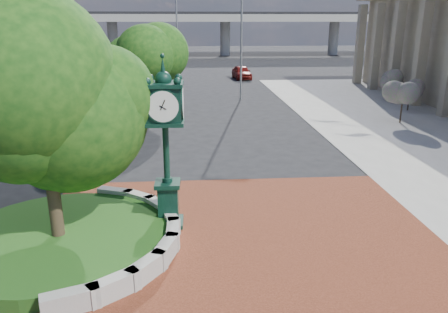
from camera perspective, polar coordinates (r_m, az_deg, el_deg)
ground at (r=12.97m, az=1.49°, el=-10.91°), size 200.00×200.00×0.00m
plaza at (r=12.09m, az=1.96°, el=-13.07°), size 12.00×12.00×0.04m
planter_wall at (r=12.88m, az=-10.77°, el=-10.09°), size 2.96×6.77×0.54m
grass_bed at (r=13.39m, az=-20.70°, el=-10.21°), size 6.10×6.10×0.40m
overpass at (r=81.37m, az=-3.69°, el=17.62°), size 90.00×12.00×7.50m
tree_planter at (r=12.23m, az=-22.45°, el=4.64°), size 5.20×5.20×6.33m
tree_street at (r=29.64m, az=-9.86°, el=11.50°), size 4.40×4.40×5.45m
post_clock at (r=12.96m, az=-7.63°, el=2.46°), size 1.10×1.10×5.17m
parked_car at (r=48.52m, az=2.32°, el=10.94°), size 2.06×4.35×1.44m
street_lamp_near at (r=35.41m, az=2.65°, el=15.97°), size 1.96×0.79×9.01m
street_lamp_far at (r=53.12m, az=-5.92°, el=17.20°), size 2.32×0.49×10.34m
shrub_near at (r=29.10m, az=22.32°, el=7.09°), size 1.20×1.20×2.20m
shrub_mid at (r=33.44m, az=23.14°, el=8.18°), size 1.20×1.20×2.20m
shrub_far at (r=36.92m, az=20.84°, el=9.18°), size 1.20×1.20×2.20m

